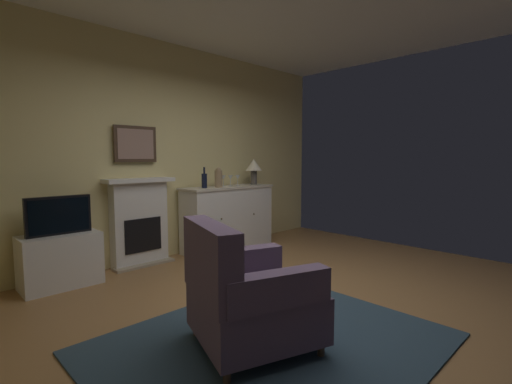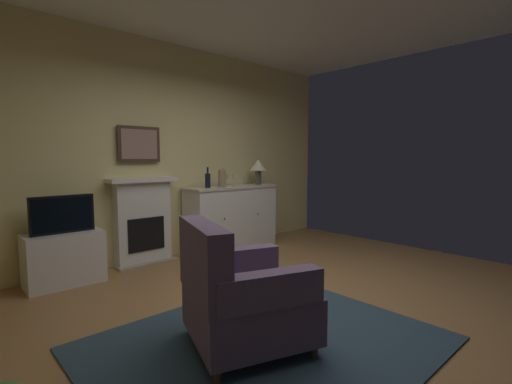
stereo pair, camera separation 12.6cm
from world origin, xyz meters
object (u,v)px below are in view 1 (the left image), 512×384
wine_glass_left (223,178)px  armchair (247,296)px  tv_set (59,215)px  table_lamp (254,167)px  wine_bottle (204,180)px  tv_cabinet (61,260)px  fireplace_unit (140,222)px  wine_glass_center (230,178)px  framed_picture (136,144)px  wine_glass_right (238,178)px  sideboard_cabinet (228,218)px  vase_decorative (218,178)px

wine_glass_left → armchair: (-1.67, -2.29, -0.68)m
wine_glass_left → tv_set: bearing=-179.4°
table_lamp → armchair: size_ratio=0.39×
wine_bottle → tv_cabinet: wine_bottle is taller
fireplace_unit → wine_glass_left: (1.24, -0.16, 0.51)m
fireplace_unit → wine_glass_center: size_ratio=6.67×
framed_picture → tv_set: bearing=-166.7°
wine_glass_right → tv_set: size_ratio=0.27×
wine_bottle → tv_cabinet: size_ratio=0.39×
wine_glass_left → wine_glass_right: same height
sideboard_cabinet → wine_glass_left: bearing=168.3°
fireplace_unit → framed_picture: size_ratio=2.00×
table_lamp → tv_set: size_ratio=0.65×
table_lamp → wine_bottle: table_lamp is taller
sideboard_cabinet → wine_glass_right: 0.61m
tv_set → vase_decorative: bearing=-1.2°
table_lamp → tv_set: table_lamp is taller
wine_glass_left → vase_decorative: size_ratio=0.59×
tv_cabinet → table_lamp: bearing=-0.3°
wine_bottle → fireplace_unit: bearing=168.5°
fireplace_unit → armchair: (-0.43, -2.45, -0.17)m
framed_picture → tv_cabinet: 1.59m
sideboard_cabinet → fireplace_unit: bearing=172.3°
wine_bottle → armchair: 2.70m
fireplace_unit → wine_glass_left: size_ratio=6.67×
sideboard_cabinet → wine_glass_left: size_ratio=8.74×
tv_set → fireplace_unit: bearing=10.8°
tv_cabinet → framed_picture: bearing=12.0°
framed_picture → wine_bottle: bearing=-14.3°
table_lamp → sideboard_cabinet: bearing=-180.0°
wine_bottle → wine_glass_center: (0.46, -0.01, 0.01)m
wine_glass_center → armchair: (-1.78, -2.25, -0.68)m
sideboard_cabinet → wine_bottle: wine_bottle is taller
wine_glass_right → vase_decorative: 0.36m
tv_set → wine_glass_center: bearing=-0.2°
tv_cabinet → wine_glass_center: bearing=-0.8°
framed_picture → table_lamp: framed_picture is taller
wine_glass_left → wine_glass_center: size_ratio=1.00×
framed_picture → tv_set: 1.26m
fireplace_unit → tv_set: 1.01m
fireplace_unit → sideboard_cabinet: 1.32m
wine_glass_left → tv_set: wine_glass_left is taller
tv_cabinet → wine_bottle: bearing=-0.5°
tv_set → framed_picture: bearing=13.3°
wine_bottle → vase_decorative: wine_bottle is taller
sideboard_cabinet → armchair: size_ratio=1.42×
wine_bottle → framed_picture: bearing=165.7°
sideboard_cabinet → wine_glass_center: wine_glass_center is taller
framed_picture → wine_glass_left: size_ratio=3.33×
wine_glass_right → tv_set: 2.45m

